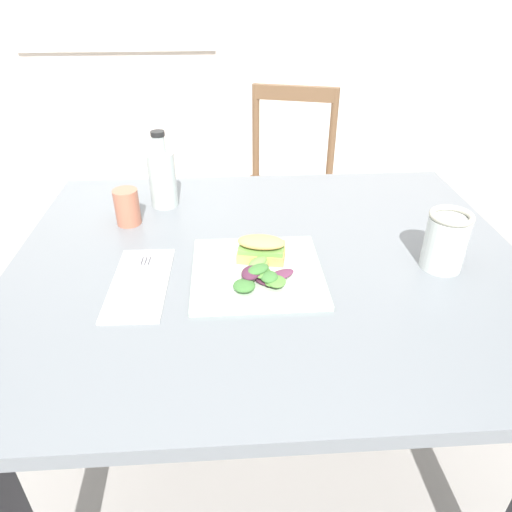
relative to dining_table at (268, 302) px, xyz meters
The scene contains 11 objects.
ground_plane 0.62m from the dining_table, 158.26° to the right, with size 8.88×8.88×0.00m, color gray.
dining_table is the anchor object (origin of this frame).
chair_wooden_far 1.03m from the dining_table, 80.17° to the left, with size 0.49×0.49×0.87m.
plate_lunch 0.15m from the dining_table, 116.03° to the right, with size 0.27×0.27×0.01m, color beige.
sandwich_half_front 0.17m from the dining_table, 131.95° to the right, with size 0.11×0.08×0.06m.
salad_mixed_greens 0.19m from the dining_table, 103.53° to the right, with size 0.14×0.14×0.04m.
napkin_folded 0.31m from the dining_table, 162.97° to the right, with size 0.11×0.26×0.00m, color silver.
fork_on_napkin 0.31m from the dining_table, 166.30° to the right, with size 0.03×0.19×0.00m.
bottle_cold_brew 0.44m from the dining_table, 131.74° to the left, with size 0.07×0.07×0.20m.
mason_jar_iced_tea 0.42m from the dining_table, ahead, with size 0.09×0.09×0.13m.
cup_extra_side 0.42m from the dining_table, 150.98° to the left, with size 0.06×0.06×0.09m, color #B2664C.
Camera 1 is at (-0.00, -0.85, 1.30)m, focal length 32.94 mm.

